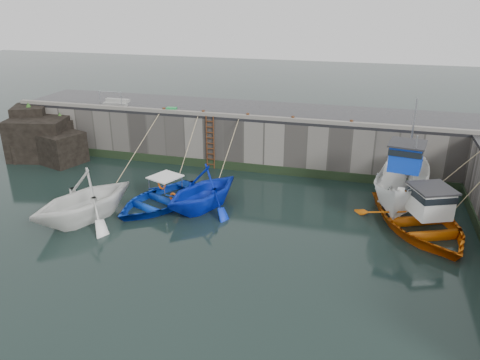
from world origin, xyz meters
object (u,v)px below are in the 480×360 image
(boat_far_orange, at_px, (420,221))
(bollard_a, at_px, (164,110))
(boat_near_blacktrim, at_px, (203,207))
(boat_far_white, at_px, (403,186))
(fish_crate, at_px, (172,110))
(bollard_b, at_px, (203,113))
(boat_near_white, at_px, (86,219))
(bollard_e, at_px, (351,123))
(ladder, at_px, (210,143))
(boat_near_blue, at_px, (159,205))
(bollard_d, at_px, (293,119))
(bollard_c, at_px, (248,116))

(boat_far_orange, xyz_separation_m, bollard_a, (-14.52, 5.30, 2.88))
(boat_near_blacktrim, xyz_separation_m, boat_far_white, (9.36, 2.75, 1.06))
(fish_crate, xyz_separation_m, bollard_b, (2.06, -0.14, -0.01))
(boat_near_white, bearing_deg, bollard_b, 94.88)
(boat_near_white, bearing_deg, bollard_e, 60.26)
(ladder, bearing_deg, boat_near_blue, -97.48)
(boat_near_blue, bearing_deg, fish_crate, 128.53)
(boat_far_white, xyz_separation_m, bollard_b, (-11.31, 2.97, 2.24))
(boat_far_orange, relative_size, bollard_d, 27.56)
(boat_near_blacktrim, relative_size, bollard_a, 16.63)
(fish_crate, relative_size, bollard_d, 2.13)
(fish_crate, xyz_separation_m, bollard_a, (-0.44, -0.14, -0.01))
(bollard_d, bearing_deg, bollard_a, 180.00)
(boat_far_orange, bearing_deg, ladder, 132.83)
(boat_near_blacktrim, bearing_deg, fish_crate, 147.83)
(boat_near_blue, bearing_deg, bollard_b, 109.89)
(bollard_d, bearing_deg, boat_near_blacktrim, -120.32)
(boat_far_white, distance_m, bollard_d, 7.07)
(boat_near_white, bearing_deg, boat_near_blacktrim, 52.94)
(bollard_c, xyz_separation_m, bollard_e, (5.80, 0.00, 0.00))
(fish_crate, bearing_deg, bollard_e, -8.67)
(bollard_a, height_order, bollard_b, same)
(boat_near_white, xyz_separation_m, bollard_b, (2.88, 8.43, 3.30))
(fish_crate, distance_m, bollard_e, 10.56)
(fish_crate, bearing_deg, bollard_b, -11.76)
(ladder, bearing_deg, boat_far_white, -13.72)
(bollard_a, relative_size, bollard_d, 1.00)
(boat_near_blacktrim, height_order, bollard_d, bollard_d)
(boat_near_blue, distance_m, bollard_d, 8.85)
(bollard_b, bearing_deg, fish_crate, 176.16)
(boat_far_white, height_order, boat_far_orange, boat_far_white)
(boat_near_white, bearing_deg, fish_crate, 108.26)
(bollard_c, bearing_deg, boat_near_blue, -116.01)
(boat_far_white, bearing_deg, boat_near_blue, -155.57)
(boat_far_white, height_order, bollard_e, boat_far_white)
(boat_near_blacktrim, height_order, boat_far_white, boat_far_white)
(boat_far_white, distance_m, bollard_a, 14.30)
(bollard_e, bearing_deg, ladder, -177.60)
(boat_near_white, height_order, boat_near_blue, boat_near_white)
(bollard_c, distance_m, bollard_e, 5.80)
(bollard_a, bearing_deg, boat_near_blue, -69.60)
(boat_far_white, height_order, bollard_b, boat_far_white)
(fish_crate, distance_m, bollard_c, 4.76)
(fish_crate, bearing_deg, bollard_a, -170.65)
(fish_crate, bearing_deg, boat_near_blue, -81.65)
(boat_far_orange, bearing_deg, boat_near_white, 168.01)
(bollard_b, bearing_deg, bollard_a, 180.00)
(bollard_d, bearing_deg, bollard_b, 180.00)
(bollard_e, bearing_deg, fish_crate, 179.25)
(boat_near_white, xyz_separation_m, bollard_c, (5.58, 8.43, 3.30))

